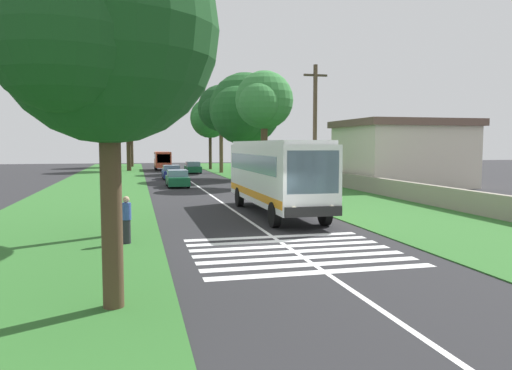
% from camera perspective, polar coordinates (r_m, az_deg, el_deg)
% --- Properties ---
extents(ground, '(160.00, 160.00, 0.00)m').
position_cam_1_polar(ground, '(18.11, 2.83, -6.60)').
color(ground, '#262628').
extents(grass_verge_left, '(120.00, 8.00, 0.04)m').
position_cam_1_polar(grass_verge_left, '(32.37, -19.16, -1.81)').
color(grass_verge_left, '#2D6628').
rests_on(grass_verge_left, ground).
extents(grass_verge_right, '(120.00, 8.00, 0.04)m').
position_cam_1_polar(grass_verge_right, '(34.84, 8.78, -1.16)').
color(grass_verge_right, '#2D6628').
rests_on(grass_verge_right, ground).
extents(centre_line, '(110.00, 0.16, 0.01)m').
position_cam_1_polar(centre_line, '(32.62, -4.67, -1.55)').
color(centre_line, silver).
rests_on(centre_line, ground).
extents(coach_bus, '(11.16, 2.62, 3.73)m').
position_cam_1_polar(coach_bus, '(25.04, 2.25, 1.49)').
color(coach_bus, white).
rests_on(coach_bus, ground).
extents(zebra_crossing, '(5.85, 6.80, 0.01)m').
position_cam_1_polar(zebra_crossing, '(16.57, 4.47, -7.67)').
color(zebra_crossing, silver).
rests_on(zebra_crossing, ground).
extents(trailing_car_0, '(4.30, 1.78, 1.43)m').
position_cam_1_polar(trailing_car_0, '(41.87, -9.08, 0.70)').
color(trailing_car_0, '#145933').
rests_on(trailing_car_0, ground).
extents(trailing_car_1, '(4.30, 1.78, 1.43)m').
position_cam_1_polar(trailing_car_1, '(51.51, -9.77, 1.43)').
color(trailing_car_1, navy).
rests_on(trailing_car_1, ground).
extents(trailing_car_2, '(4.30, 1.78, 1.43)m').
position_cam_1_polar(trailing_car_2, '(61.70, -7.31, 1.99)').
color(trailing_car_2, '#145933').
rests_on(trailing_car_2, ground).
extents(trailing_minibus_0, '(6.00, 2.14, 2.53)m').
position_cam_1_polar(trailing_minibus_0, '(69.98, -10.76, 2.99)').
color(trailing_minibus_0, '#CC4C33').
rests_on(trailing_minibus_0, ground).
extents(roadside_tree_left_0, '(7.21, 6.02, 11.04)m').
position_cam_1_polar(roadside_tree_left_0, '(19.99, -17.36, 17.12)').
color(roadside_tree_left_0, '#3D2D1E').
rests_on(roadside_tree_left_0, grass_verge_left).
extents(roadside_tree_left_1, '(6.76, 5.85, 10.37)m').
position_cam_1_polar(roadside_tree_left_1, '(68.09, -14.73, 7.73)').
color(roadside_tree_left_1, '#3D2D1E').
rests_on(roadside_tree_left_1, grass_verge_left).
extents(roadside_tree_left_2, '(6.80, 6.08, 11.68)m').
position_cam_1_polar(roadside_tree_left_2, '(80.86, -14.36, 8.09)').
color(roadside_tree_left_2, '#3D2D1E').
rests_on(roadside_tree_left_2, grass_verge_left).
extents(roadside_tree_left_3, '(5.46, 4.67, 8.19)m').
position_cam_1_polar(roadside_tree_left_3, '(11.14, -17.40, 15.94)').
color(roadside_tree_left_3, '#4C3826').
rests_on(roadside_tree_left_3, grass_verge_left).
extents(roadside_tree_right_0, '(5.81, 4.89, 9.70)m').
position_cam_1_polar(roadside_tree_right_0, '(41.93, 0.77, 9.59)').
color(roadside_tree_right_0, '#4C3826').
rests_on(roadside_tree_right_0, grass_verge_right).
extents(roadside_tree_right_1, '(7.01, 5.62, 10.05)m').
position_cam_1_polar(roadside_tree_right_1, '(70.48, -5.48, 7.57)').
color(roadside_tree_right_1, '#3D2D1E').
rests_on(roadside_tree_right_1, grass_verge_right).
extents(roadside_tree_right_2, '(6.85, 5.78, 10.89)m').
position_cam_1_polar(roadside_tree_right_2, '(62.02, -4.21, 8.69)').
color(roadside_tree_right_2, brown).
rests_on(roadside_tree_right_2, grass_verge_right).
extents(roadside_tree_right_3, '(9.26, 7.58, 10.85)m').
position_cam_1_polar(roadside_tree_right_3, '(50.98, -1.53, 8.53)').
color(roadside_tree_right_3, '#3D2D1E').
rests_on(roadside_tree_right_3, grass_verge_right).
extents(utility_pole, '(0.24, 1.40, 8.06)m').
position_cam_1_polar(utility_pole, '(28.78, 6.83, 5.99)').
color(utility_pole, '#473828').
rests_on(utility_pole, grass_verge_right).
extents(roadside_wall, '(70.00, 0.40, 1.16)m').
position_cam_1_polar(roadside_wall, '(40.70, 10.53, 0.50)').
color(roadside_wall, gray).
rests_on(roadside_wall, grass_verge_right).
extents(roadside_building, '(9.16, 10.02, 5.62)m').
position_cam_1_polar(roadside_building, '(44.28, 16.48, 3.60)').
color(roadside_building, beige).
rests_on(roadside_building, ground).
extents(pedestrian, '(0.34, 0.34, 1.69)m').
position_cam_1_polar(pedestrian, '(18.09, -14.76, -3.86)').
color(pedestrian, '#26262D').
rests_on(pedestrian, grass_verge_left).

